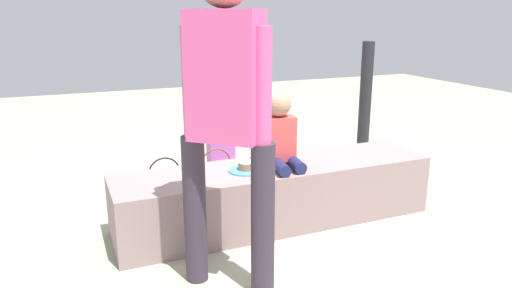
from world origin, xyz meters
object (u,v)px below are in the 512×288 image
handbag_brown_canvas (216,177)px  gift_bag (221,157)px  party_cup_red (252,192)px  cake_plate (246,168)px  child_seated (279,134)px  adult_standing (226,98)px  water_bottle_near_gift (283,153)px  cake_box_white (320,173)px  handbag_black_leather (165,184)px

handbag_brown_canvas → gift_bag: bearing=65.9°
party_cup_red → handbag_brown_canvas: (-0.20, 0.25, 0.07)m
cake_plate → child_seated: bearing=2.9°
adult_standing → gift_bag: adult_standing is taller
water_bottle_near_gift → cake_box_white: 0.49m
cake_box_white → child_seated: bearing=-137.2°
cake_plate → gift_bag: bearing=79.8°
cake_plate → cake_box_white: cake_plate is taller
party_cup_red → handbag_brown_canvas: 0.32m
adult_standing → handbag_black_leather: 1.59m
cake_box_white → handbag_black_leather: handbag_black_leather is taller
cake_box_white → handbag_brown_canvas: size_ratio=0.85×
adult_standing → cake_box_white: bearing=44.5°
gift_bag → water_bottle_near_gift: gift_bag is taller
adult_standing → water_bottle_near_gift: adult_standing is taller
adult_standing → handbag_brown_canvas: adult_standing is taller
handbag_black_leather → cake_box_white: bearing=-4.5°
handbag_black_leather → child_seated: bearing=-51.8°
cake_plate → party_cup_red: (0.23, 0.46, -0.36)m
handbag_brown_canvas → cake_box_white: bearing=-3.2°
child_seated → cake_box_white: bearing=42.8°
water_bottle_near_gift → handbag_black_leather: 1.22m
cake_plate → party_cup_red: bearing=63.7°
gift_bag → handbag_black_leather: gift_bag is taller
party_cup_red → cake_plate: bearing=-116.3°
party_cup_red → cake_box_white: (0.70, 0.20, -0.01)m
child_seated → handbag_black_leather: bearing=128.2°
gift_bag → handbag_brown_canvas: 0.40m
child_seated → party_cup_red: (-0.00, 0.45, -0.55)m
adult_standing → cake_plate: 0.86m
child_seated → gift_bag: 1.15m
child_seated → water_bottle_near_gift: (0.58, 1.12, -0.50)m
child_seated → cake_plate: bearing=-177.1°
gift_bag → handbag_black_leather: 0.64m
adult_standing → party_cup_red: (0.55, 1.03, -0.91)m
gift_bag → child_seated: bearing=-88.0°
child_seated → party_cup_red: 0.71m
cake_plate → gift_bag: 1.12m
cake_plate → handbag_black_leather: bearing=115.2°
adult_standing → handbag_brown_canvas: (0.35, 1.28, -0.85)m
child_seated → gift_bag: (-0.04, 1.06, -0.45)m
adult_standing → handbag_black_leather: bearing=91.6°
handbag_black_leather → handbag_brown_canvas: handbag_brown_canvas is taller
cake_plate → water_bottle_near_gift: bearing=54.4°
water_bottle_near_gift → cake_box_white: size_ratio=0.79×
party_cup_red → handbag_black_leather: 0.66m
gift_bag → adult_standing: bearing=-107.4°
child_seated → cake_plate: size_ratio=2.16×
cake_plate → cake_box_white: bearing=35.3°
cake_box_white → handbag_brown_canvas: handbag_brown_canvas is taller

